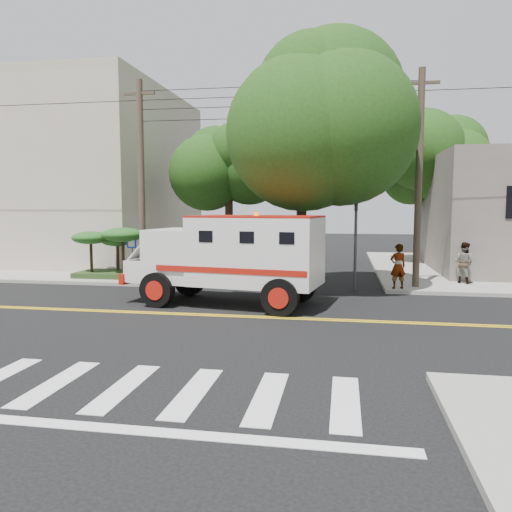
# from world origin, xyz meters

# --- Properties ---
(ground) EXTENTS (100.00, 100.00, 0.00)m
(ground) POSITION_xyz_m (0.00, 0.00, 0.00)
(ground) COLOR black
(ground) RESTS_ON ground
(sidewalk_nw) EXTENTS (17.00, 17.00, 0.15)m
(sidewalk_nw) POSITION_xyz_m (-13.50, 13.50, 0.07)
(sidewalk_nw) COLOR gray
(sidewalk_nw) RESTS_ON ground
(building_left) EXTENTS (16.00, 14.00, 10.00)m
(building_left) POSITION_xyz_m (-15.50, 15.00, 5.15)
(building_left) COLOR #B6A995
(building_left) RESTS_ON sidewalk_nw
(utility_pole_left) EXTENTS (0.28, 0.28, 9.00)m
(utility_pole_left) POSITION_xyz_m (-5.60, 6.00, 4.50)
(utility_pole_left) COLOR #382D23
(utility_pole_left) RESTS_ON ground
(utility_pole_right) EXTENTS (0.28, 0.28, 9.00)m
(utility_pole_right) POSITION_xyz_m (6.30, 6.20, 4.50)
(utility_pole_right) COLOR #382D23
(utility_pole_right) RESTS_ON ground
(tree_main) EXTENTS (6.08, 5.70, 9.85)m
(tree_main) POSITION_xyz_m (1.94, 6.21, 7.20)
(tree_main) COLOR black
(tree_main) RESTS_ON ground
(tree_left) EXTENTS (4.48, 4.20, 7.70)m
(tree_left) POSITION_xyz_m (-2.68, 11.79, 5.73)
(tree_left) COLOR black
(tree_left) RESTS_ON ground
(tree_right) EXTENTS (4.80, 4.50, 8.20)m
(tree_right) POSITION_xyz_m (8.84, 15.77, 6.09)
(tree_right) COLOR black
(tree_right) RESTS_ON ground
(traffic_signal) EXTENTS (0.15, 0.18, 3.60)m
(traffic_signal) POSITION_xyz_m (3.80, 5.60, 2.23)
(traffic_signal) COLOR #3F3F42
(traffic_signal) RESTS_ON ground
(accessibility_sign) EXTENTS (0.45, 0.10, 2.02)m
(accessibility_sign) POSITION_xyz_m (-6.20, 6.17, 1.37)
(accessibility_sign) COLOR #3F3F42
(accessibility_sign) RESTS_ON ground
(palm_planter) EXTENTS (3.52, 2.63, 2.36)m
(palm_planter) POSITION_xyz_m (-7.44, 6.62, 1.65)
(palm_planter) COLOR #1E3314
(palm_planter) RESTS_ON sidewalk_nw
(armored_truck) EXTENTS (7.24, 3.67, 3.16)m
(armored_truck) POSITION_xyz_m (-0.53, 1.81, 1.80)
(armored_truck) COLOR silver
(armored_truck) RESTS_ON ground
(pedestrian_a) EXTENTS (0.77, 0.62, 1.82)m
(pedestrian_a) POSITION_xyz_m (5.50, 5.50, 1.06)
(pedestrian_a) COLOR gray
(pedestrian_a) RESTS_ON sidewalk_ne
(pedestrian_b) EXTENTS (1.09, 1.09, 1.78)m
(pedestrian_b) POSITION_xyz_m (8.48, 7.52, 1.04)
(pedestrian_b) COLOR gray
(pedestrian_b) RESTS_ON sidewalk_ne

